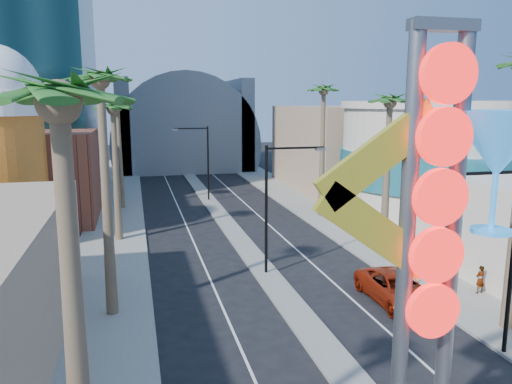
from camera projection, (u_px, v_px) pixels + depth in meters
name	position (u px, v px, depth m)	size (l,w,h in m)	color
sidewalk_west	(115.00, 225.00, 42.95)	(5.00, 100.00, 0.15)	gray
sidewalk_east	(322.00, 213.00, 47.41)	(5.00, 100.00, 0.15)	gray
median	(218.00, 212.00, 48.05)	(1.60, 84.00, 0.15)	gray
brick_filler_west	(37.00, 178.00, 43.59)	(10.00, 10.00, 8.00)	brown
filler_east	(334.00, 148.00, 60.48)	(10.00, 20.00, 10.00)	tan
turquoise_building	(435.00, 163.00, 43.70)	(16.60, 16.60, 10.60)	beige
canopy	(183.00, 141.00, 79.79)	(22.00, 16.00, 22.00)	slate
neon_sign	(458.00, 223.00, 13.46)	(6.53, 2.60, 12.55)	gray
streetlight_0	(275.00, 197.00, 30.12)	(3.79, 0.25, 8.00)	black
streetlight_1	(203.00, 156.00, 52.80)	(3.79, 0.25, 8.00)	black
streetlight_2	(504.00, 245.00, 20.10)	(3.45, 0.25, 8.00)	black
palm_0	(61.00, 132.00, 9.78)	(2.40, 2.40, 11.70)	brown
palm_1	(101.00, 95.00, 23.00)	(2.40, 2.40, 12.70)	brown
palm_2	(113.00, 116.00, 36.62)	(2.40, 2.40, 11.20)	brown
palm_3	(118.00, 113.00, 48.08)	(2.40, 2.40, 11.20)	brown
palm_6	(390.00, 111.00, 33.11)	(2.40, 2.40, 11.70)	brown
palm_7	(324.00, 98.00, 44.42)	(2.40, 2.40, 12.70)	brown
red_pickup	(397.00, 289.00, 26.32)	(2.65, 5.75, 1.60)	#A1240C
pedestrian_a	(480.00, 279.00, 27.32)	(0.57, 0.37, 1.56)	gray
pedestrian_b	(408.00, 266.00, 29.63)	(0.75, 0.58, 1.53)	gray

